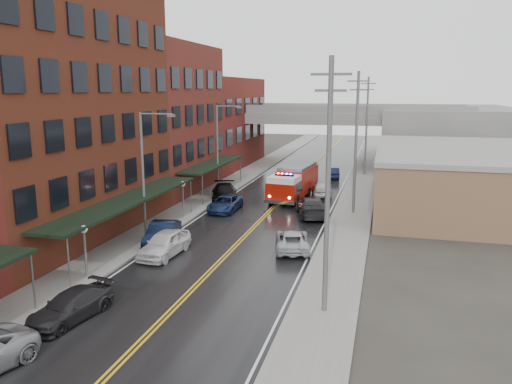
# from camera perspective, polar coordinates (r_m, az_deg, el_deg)

# --- Properties ---
(road) EXTENTS (11.00, 160.00, 0.02)m
(road) POSITION_cam_1_polar(r_m,az_deg,el_deg) (40.08, 0.20, -3.57)
(road) COLOR black
(road) RESTS_ON ground
(sidewalk_left) EXTENTS (3.00, 160.00, 0.15)m
(sidewalk_left) POSITION_cam_1_polar(r_m,az_deg,el_deg) (42.43, -9.40, -2.78)
(sidewalk_left) COLOR slate
(sidewalk_left) RESTS_ON ground
(sidewalk_right) EXTENTS (3.00, 160.00, 0.15)m
(sidewalk_right) POSITION_cam_1_polar(r_m,az_deg,el_deg) (38.95, 10.68, -4.14)
(sidewalk_right) COLOR slate
(sidewalk_right) RESTS_ON ground
(curb_left) EXTENTS (0.30, 160.00, 0.15)m
(curb_left) POSITION_cam_1_polar(r_m,az_deg,el_deg) (41.80, -7.33, -2.94)
(curb_left) COLOR gray
(curb_left) RESTS_ON ground
(curb_right) EXTENTS (0.30, 160.00, 0.15)m
(curb_right) POSITION_cam_1_polar(r_m,az_deg,el_deg) (39.08, 8.26, -4.00)
(curb_right) COLOR gray
(curb_right) RESTS_ON ground
(brick_building_b) EXTENTS (9.00, 20.00, 18.00)m
(brick_building_b) POSITION_cam_1_polar(r_m,az_deg,el_deg) (38.18, -22.58, 8.46)
(brick_building_b) COLOR #5E2818
(brick_building_b) RESTS_ON ground
(brick_building_c) EXTENTS (9.00, 15.00, 15.00)m
(brick_building_c) POSITION_cam_1_polar(r_m,az_deg,el_deg) (53.25, -10.99, 8.19)
(brick_building_c) COLOR maroon
(brick_building_c) RESTS_ON ground
(brick_building_far) EXTENTS (9.00, 20.00, 12.00)m
(brick_building_far) POSITION_cam_1_polar(r_m,az_deg,el_deg) (69.51, -4.66, 7.89)
(brick_building_far) COLOR maroon
(brick_building_far) RESTS_ON ground
(tan_building) EXTENTS (14.00, 22.00, 5.00)m
(tan_building) POSITION_cam_1_polar(r_m,az_deg,el_deg) (48.52, 21.98, 1.27)
(tan_building) COLOR brown
(tan_building) RESTS_ON ground
(right_far_block) EXTENTS (18.00, 30.00, 8.00)m
(right_far_block) POSITION_cam_1_polar(r_m,az_deg,el_deg) (78.15, 20.91, 6.12)
(right_far_block) COLOR slate
(right_far_block) RESTS_ON ground
(awning_1) EXTENTS (2.60, 18.00, 3.09)m
(awning_1) POSITION_cam_1_polar(r_m,az_deg,el_deg) (35.77, -14.39, -0.91)
(awning_1) COLOR black
(awning_1) RESTS_ON ground
(awning_2) EXTENTS (2.60, 13.00, 3.09)m
(awning_2) POSITION_cam_1_polar(r_m,az_deg,el_deg) (51.48, -4.94, 3.19)
(awning_2) COLOR black
(awning_2) RESTS_ON ground
(globe_lamp_1) EXTENTS (0.44, 0.44, 3.12)m
(globe_lamp_1) POSITION_cam_1_polar(r_m,az_deg,el_deg) (29.61, -19.03, -5.15)
(globe_lamp_1) COLOR #59595B
(globe_lamp_1) RESTS_ON ground
(globe_lamp_2) EXTENTS (0.44, 0.44, 3.12)m
(globe_lamp_2) POSITION_cam_1_polar(r_m,az_deg,el_deg) (41.58, -8.36, 0.12)
(globe_lamp_2) COLOR #59595B
(globe_lamp_2) RESTS_ON ground
(street_lamp_1) EXTENTS (2.64, 0.22, 9.00)m
(street_lamp_1) POSITION_cam_1_polar(r_m,az_deg,el_deg) (35.79, -12.47, 2.77)
(street_lamp_1) COLOR #59595B
(street_lamp_1) RESTS_ON ground
(street_lamp_2) EXTENTS (2.64, 0.22, 9.00)m
(street_lamp_2) POSITION_cam_1_polar(r_m,az_deg,el_deg) (50.43, -4.17, 5.54)
(street_lamp_2) COLOR #59595B
(street_lamp_2) RESTS_ON ground
(utility_pole_0) EXTENTS (1.80, 0.24, 12.00)m
(utility_pole_0) POSITION_cam_1_polar(r_m,az_deg,el_deg) (22.97, 8.22, 0.88)
(utility_pole_0) COLOR #59595B
(utility_pole_0) RESTS_ON ground
(utility_pole_1) EXTENTS (1.80, 0.24, 12.00)m
(utility_pole_1) POSITION_cam_1_polar(r_m,az_deg,el_deg) (42.72, 11.37, 5.74)
(utility_pole_1) COLOR #59595B
(utility_pole_1) RESTS_ON ground
(utility_pole_2) EXTENTS (1.80, 0.24, 12.00)m
(utility_pole_2) POSITION_cam_1_polar(r_m,az_deg,el_deg) (62.62, 12.53, 7.52)
(utility_pole_2) COLOR #59595B
(utility_pole_2) RESTS_ON ground
(overpass) EXTENTS (40.00, 10.00, 7.50)m
(overpass) POSITION_cam_1_polar(r_m,az_deg,el_deg) (70.25, 6.84, 7.88)
(overpass) COLOR slate
(overpass) RESTS_ON ground
(fire_truck) EXTENTS (4.26, 8.98, 3.19)m
(fire_truck) POSITION_cam_1_polar(r_m,az_deg,el_deg) (48.74, 4.30, 1.21)
(fire_truck) COLOR #901206
(fire_truck) RESTS_ON ground
(parked_car_left_3) EXTENTS (2.62, 4.83, 1.33)m
(parked_car_left_3) POSITION_cam_1_polar(r_m,az_deg,el_deg) (25.32, -20.41, -12.11)
(parked_car_left_3) COLOR black
(parked_car_left_3) RESTS_ON ground
(parked_car_left_4) EXTENTS (2.20, 4.85, 1.61)m
(parked_car_left_4) POSITION_cam_1_polar(r_m,az_deg,el_deg) (32.78, -10.41, -5.83)
(parked_car_left_4) COLOR silver
(parked_car_left_4) RESTS_ON ground
(parked_car_left_5) EXTENTS (2.53, 5.03, 1.58)m
(parked_car_left_5) POSITION_cam_1_polar(r_m,az_deg,el_deg) (34.98, -10.67, -4.74)
(parked_car_left_5) COLOR black
(parked_car_left_5) RESTS_ON ground
(parked_car_left_6) EXTENTS (2.24, 4.82, 1.34)m
(parked_car_left_6) POSITION_cam_1_polar(r_m,az_deg,el_deg) (43.94, -3.55, -1.34)
(parked_car_left_6) COLOR navy
(parked_car_left_6) RESTS_ON ground
(parked_car_left_7) EXTENTS (4.03, 6.19, 1.67)m
(parked_car_left_7) POSITION_cam_1_polar(r_m,az_deg,el_deg) (47.46, -3.63, -0.16)
(parked_car_left_7) COLOR black
(parked_car_left_7) RESTS_ON ground
(parked_car_right_0) EXTENTS (3.17, 5.12, 1.32)m
(parked_car_right_0) POSITION_cam_1_polar(r_m,az_deg,el_deg) (33.52, 4.15, -5.53)
(parked_car_right_0) COLOR #ABAFB3
(parked_car_right_0) RESTS_ON ground
(parked_car_right_1) EXTENTS (3.73, 6.08, 1.65)m
(parked_car_right_1) POSITION_cam_1_polar(r_m,az_deg,el_deg) (42.38, 6.31, -1.67)
(parked_car_right_1) COLOR black
(parked_car_right_1) RESTS_ON ground
(parked_car_right_2) EXTENTS (2.45, 4.82, 1.57)m
(parked_car_right_2) POSITION_cam_1_polar(r_m,az_deg,el_deg) (50.55, 7.61, 0.44)
(parked_car_right_2) COLOR #BDBDBD
(parked_car_right_2) RESTS_ON ground
(parked_car_right_3) EXTENTS (1.98, 4.25, 1.35)m
(parked_car_right_3) POSITION_cam_1_polar(r_m,az_deg,el_deg) (60.75, 8.79, 2.19)
(parked_car_right_3) COLOR black
(parked_car_right_3) RESTS_ON ground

